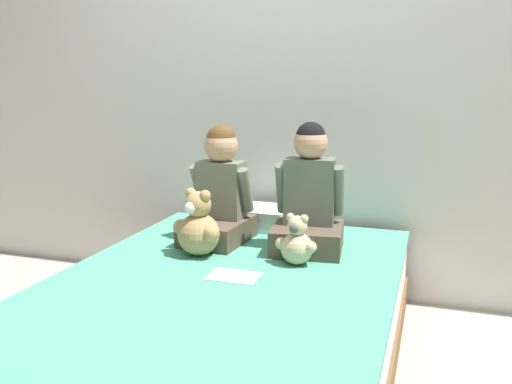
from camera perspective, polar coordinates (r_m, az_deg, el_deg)
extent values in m
plane|color=#B2A899|center=(2.46, -3.20, -18.26)|extent=(14.00, 14.00, 0.00)
cube|color=silver|center=(3.14, 3.82, 12.03)|extent=(8.00, 0.06, 2.50)
cube|color=brown|center=(2.42, -3.22, -16.58)|extent=(1.40, 1.95, 0.16)
cube|color=white|center=(2.33, -3.28, -12.27)|extent=(1.37, 1.91, 0.23)
cube|color=#4CA384|center=(2.28, -3.31, -9.25)|extent=(1.38, 1.93, 0.03)
cube|color=brown|center=(2.75, -4.09, -4.08)|extent=(0.31, 0.39, 0.11)
cube|color=slate|center=(2.75, -3.63, 0.26)|extent=(0.24, 0.14, 0.29)
sphere|color=tan|center=(2.71, -3.69, 4.88)|extent=(0.17, 0.17, 0.17)
sphere|color=brown|center=(2.71, -3.70, 5.50)|extent=(0.15, 0.15, 0.15)
cylinder|color=slate|center=(2.81, -6.03, 0.60)|extent=(0.07, 0.14, 0.24)
cylinder|color=slate|center=(2.69, -1.13, 0.20)|extent=(0.07, 0.14, 0.24)
cube|color=brown|center=(2.61, 5.45, -4.86)|extent=(0.36, 0.37, 0.12)
cube|color=#5B6656|center=(2.60, 5.67, 0.08)|extent=(0.25, 0.16, 0.32)
sphere|color=tan|center=(2.57, 5.77, 5.18)|extent=(0.16, 0.16, 0.16)
sphere|color=black|center=(2.57, 5.78, 5.80)|extent=(0.14, 0.14, 0.14)
cylinder|color=#5B6656|center=(2.62, 2.75, 0.37)|extent=(0.07, 0.14, 0.26)
cylinder|color=#5B6656|center=(2.59, 8.62, 0.13)|extent=(0.07, 0.14, 0.26)
sphere|color=tan|center=(2.54, -6.05, -4.45)|extent=(0.20, 0.20, 0.20)
sphere|color=tan|center=(2.50, -6.12, -1.33)|extent=(0.12, 0.12, 0.12)
sphere|color=white|center=(2.46, -6.93, -1.68)|extent=(0.06, 0.06, 0.06)
sphere|color=tan|center=(2.52, -6.88, -0.13)|extent=(0.05, 0.05, 0.05)
sphere|color=tan|center=(2.46, -5.38, -0.38)|extent=(0.05, 0.05, 0.05)
sphere|color=tan|center=(2.58, -7.91, -3.66)|extent=(0.08, 0.08, 0.08)
sphere|color=tan|center=(2.45, -4.74, -4.36)|extent=(0.08, 0.08, 0.08)
sphere|color=#D1B78E|center=(2.41, 4.32, -5.93)|extent=(0.14, 0.14, 0.14)
sphere|color=#D1B78E|center=(2.38, 4.36, -3.56)|extent=(0.09, 0.09, 0.09)
sphere|color=#4C4742|center=(2.35, 4.03, -3.88)|extent=(0.04, 0.04, 0.04)
sphere|color=#D1B78E|center=(2.38, 3.65, -2.67)|extent=(0.04, 0.04, 0.04)
sphere|color=#D1B78E|center=(2.36, 5.10, -2.82)|extent=(0.04, 0.04, 0.04)
sphere|color=#D1B78E|center=(2.42, 2.68, -5.42)|extent=(0.05, 0.05, 0.05)
sphere|color=#D1B78E|center=(2.37, 5.76, -5.81)|extent=(0.05, 0.05, 0.05)
cube|color=white|center=(2.99, 2.40, -2.80)|extent=(0.48, 0.28, 0.11)
cube|color=white|center=(2.28, -2.38, -8.84)|extent=(0.21, 0.15, 0.00)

